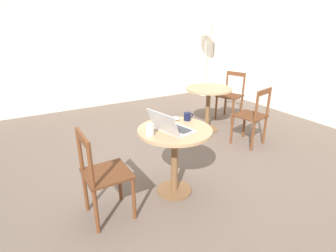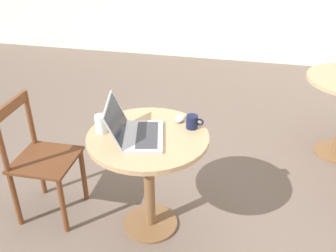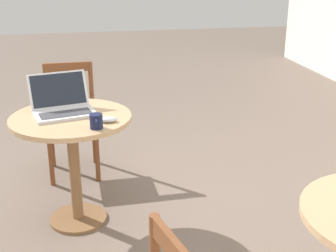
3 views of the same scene
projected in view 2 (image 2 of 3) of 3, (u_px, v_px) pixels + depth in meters
ground_plane at (178, 199)px, 2.82m from camera, size 16.00×16.00×0.00m
cafe_table_near at (148, 156)px, 2.31m from camera, size 0.74×0.74×0.72m
chair_near_left at (40, 160)px, 2.50m from camera, size 0.40×0.40×0.86m
laptop at (135, 131)px, 2.19m from camera, size 0.39×0.42×0.23m
mouse at (180, 118)px, 2.38m from camera, size 0.06×0.10×0.03m
mug at (192, 122)px, 2.29m from camera, size 0.11×0.07×0.08m
drinking_glass at (101, 124)px, 2.24m from camera, size 0.07×0.07×0.11m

